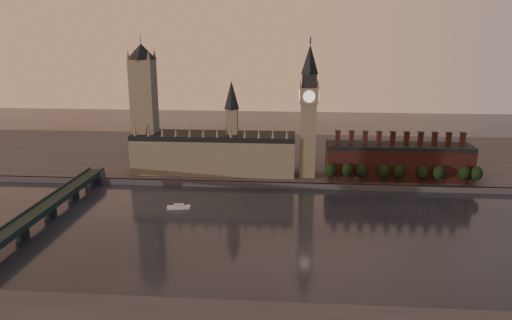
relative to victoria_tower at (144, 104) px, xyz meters
The scene contains 17 objects.
ground 176.40m from the victoria_tower, 43.78° to the right, with size 900.00×900.00×0.00m, color black.
north_bank 147.08m from the victoria_tower, 27.72° to the left, with size 900.00×182.00×4.00m.
palace_of_westminster 67.03m from the victoria_tower, ahead, with size 130.00×30.30×74.00m.
victoria_tower is the anchor object (origin of this frame).
big_ben 130.12m from the victoria_tower, ahead, with size 15.00×15.00×107.00m.
chimney_block 204.27m from the victoria_tower, ahead, with size 110.00×25.00×37.00m.
embankment_tree_0 155.49m from the victoria_tower, ahead, with size 8.60×8.60×14.88m.
embankment_tree_1 167.61m from the victoria_tower, ahead, with size 8.60×8.60×14.88m.
embankment_tree_2 177.73m from the victoria_tower, ahead, with size 8.60×8.60×14.88m.
embankment_tree_3 193.36m from the victoria_tower, ahead, with size 8.60×8.60×14.88m.
embankment_tree_4 204.19m from the victoria_tower, ahead, with size 8.60×8.60×14.88m.
embankment_tree_5 221.45m from the victoria_tower, ahead, with size 8.60×8.60×14.88m.
embankment_tree_6 232.55m from the victoria_tower, ahead, with size 8.60×8.60×14.88m.
embankment_tree_7 250.91m from the victoria_tower, ahead, with size 8.60×8.60×14.88m.
embankment_tree_8 259.23m from the victoria_tower, ahead, with size 8.60×8.60×14.88m.
westminster_bridge 133.21m from the victoria_tower, 106.56° to the right, with size 14.00×200.00×11.55m.
river_boat 104.31m from the victoria_tower, 60.30° to the right, with size 15.94×7.20×3.08m.
Camera 1 is at (-0.40, -270.81, 117.27)m, focal length 35.00 mm.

